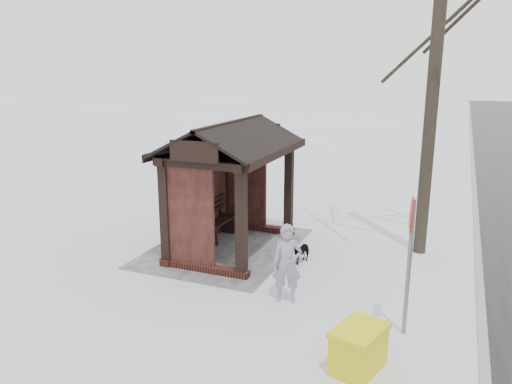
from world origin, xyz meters
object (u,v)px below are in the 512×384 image
at_px(bus_shelter, 226,160).
at_px(road_sign, 410,236).
at_px(grit_bin, 359,348).
at_px(pedestrian, 287,264).
at_px(dog, 299,251).

bearing_deg(bus_shelter, road_sign, 60.54).
bearing_deg(grit_bin, road_sign, 175.72).
bearing_deg(grit_bin, pedestrian, -118.86).
height_order(bus_shelter, dog, bus_shelter).
bearing_deg(bus_shelter, grit_bin, 45.96).
bearing_deg(road_sign, bus_shelter, -123.01).
xyz_separation_m(bus_shelter, grit_bin, (3.81, 3.94, -1.82)).
relative_size(pedestrian, dog, 2.42).
bearing_deg(road_sign, pedestrian, -103.26).
height_order(dog, road_sign, road_sign).
distance_m(bus_shelter, pedestrian, 3.41).
xyz_separation_m(pedestrian, road_sign, (0.37, 2.16, 0.94)).
relative_size(grit_bin, road_sign, 0.43).
height_order(grit_bin, road_sign, road_sign).
bearing_deg(dog, road_sign, -28.70).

